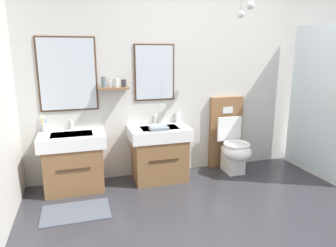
{
  "coord_description": "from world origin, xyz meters",
  "views": [
    {
      "loc": [
        -1.65,
        -2.17,
        1.62
      ],
      "look_at": [
        -0.62,
        1.26,
        0.76
      ],
      "focal_mm": 32.79,
      "sensor_mm": 36.0,
      "label": 1
    }
  ],
  "objects": [
    {
      "name": "bath_mat",
      "position": [
        -1.74,
        0.82,
        0.01
      ],
      "size": [
        0.68,
        0.44,
        0.01
      ],
      "primitive_type": "cube",
      "color": "#474C56",
      "rests_on": "ground"
    },
    {
      "name": "wall_back",
      "position": [
        -0.02,
        1.69,
        1.29
      ],
      "size": [
        4.88,
        0.64,
        2.58
      ],
      "color": "beige",
      "rests_on": "ground"
    },
    {
      "name": "folded_hand_towel",
      "position": [
        -0.74,
        1.27,
        0.71
      ],
      "size": [
        0.22,
        0.16,
        0.04
      ],
      "primitive_type": "cube",
      "color": "gray",
      "rests_on": "vanity_sink_right"
    },
    {
      "name": "vanity_sink_left",
      "position": [
        -1.74,
        1.42,
        0.36
      ],
      "size": [
        0.75,
        0.5,
        0.69
      ],
      "color": "brown",
      "rests_on": "ground"
    },
    {
      "name": "tap_on_right_sink",
      "position": [
        -0.7,
        1.6,
        0.76
      ],
      "size": [
        0.03,
        0.13,
        0.11
      ],
      "color": "silver",
      "rests_on": "vanity_sink_right"
    },
    {
      "name": "toilet",
      "position": [
        0.32,
        1.43,
        0.38
      ],
      "size": [
        0.48,
        0.62,
        1.0
      ],
      "color": "brown",
      "rests_on": "ground"
    },
    {
      "name": "ground_plane",
      "position": [
        0.0,
        0.0,
        -0.05
      ],
      "size": [
        6.08,
        4.7,
        0.1
      ],
      "primitive_type": "cube",
      "color": "#2D2D33",
      "rests_on": "ground"
    },
    {
      "name": "toothbrush_cup",
      "position": [
        -2.04,
        1.59,
        0.74
      ],
      "size": [
        0.07,
        0.07,
        0.21
      ],
      "color": "silver",
      "rests_on": "vanity_sink_left"
    },
    {
      "name": "soap_dispenser",
      "position": [
        -0.39,
        1.6,
        0.76
      ],
      "size": [
        0.06,
        0.06,
        0.17
      ],
      "color": "white",
      "rests_on": "vanity_sink_right"
    },
    {
      "name": "vanity_sink_right",
      "position": [
        -0.7,
        1.42,
        0.36
      ],
      "size": [
        0.75,
        0.5,
        0.69
      ],
      "color": "brown",
      "rests_on": "ground"
    },
    {
      "name": "tap_on_left_sink",
      "position": [
        -1.74,
        1.6,
        0.76
      ],
      "size": [
        0.03,
        0.13,
        0.11
      ],
      "color": "silver",
      "rests_on": "vanity_sink_left"
    },
    {
      "name": "shower_tray",
      "position": [
        1.62,
        1.04,
        0.4
      ],
      "size": [
        0.99,
        1.01,
        1.95
      ],
      "color": "white",
      "rests_on": "ground"
    }
  ]
}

